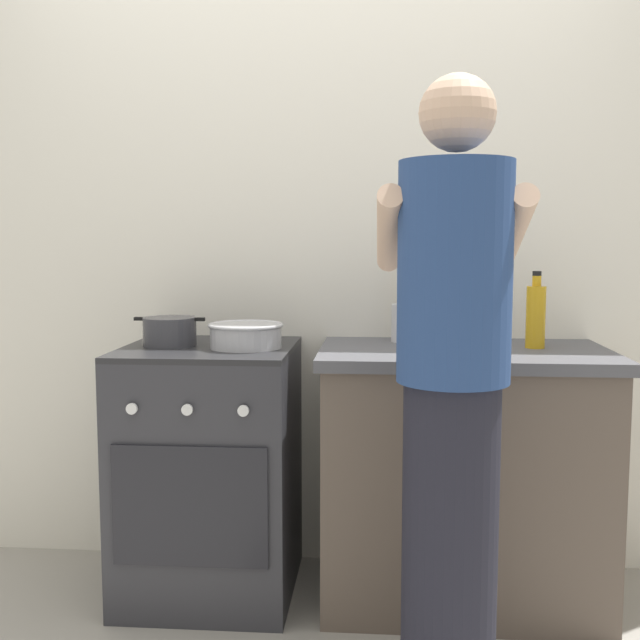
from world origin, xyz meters
TOP-DOWN VIEW (x-y plane):
  - ground at (0.00, 0.00)m, footprint 6.00×6.00m
  - back_wall at (0.20, 0.50)m, footprint 3.20×0.10m
  - countertop at (0.55, 0.15)m, footprint 1.00×0.60m
  - stove_range at (-0.35, 0.15)m, footprint 0.60×0.62m
  - pot at (-0.49, 0.15)m, footprint 0.25×0.19m
  - mixing_bowl at (-0.21, 0.12)m, footprint 0.26×0.26m
  - utensil_crock at (0.35, 0.33)m, footprint 0.10×0.10m
  - oil_bottle at (0.80, 0.20)m, footprint 0.07×0.07m
  - person at (0.45, -0.46)m, footprint 0.41×0.50m

SIDE VIEW (x-z plane):
  - ground at x=0.00m, z-range 0.00..0.00m
  - stove_range at x=-0.35m, z-range 0.00..0.90m
  - countertop at x=0.55m, z-range 0.00..0.90m
  - person at x=0.45m, z-range 0.01..1.71m
  - mixing_bowl at x=-0.21m, z-range 0.90..0.99m
  - pot at x=-0.49m, z-range 0.90..1.00m
  - utensil_crock at x=0.35m, z-range 0.83..1.17m
  - oil_bottle at x=0.80m, z-range 0.88..1.15m
  - back_wall at x=0.20m, z-range 0.00..2.50m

